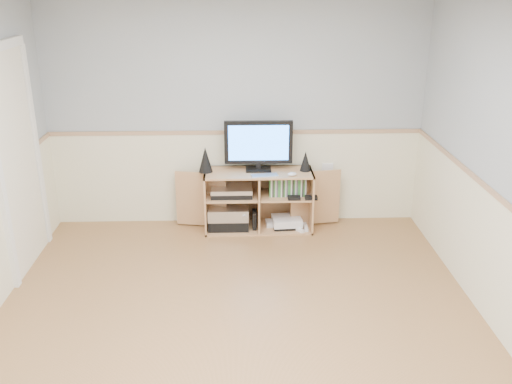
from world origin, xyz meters
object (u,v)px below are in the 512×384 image
at_px(media_cabinet, 258,198).
at_px(keyboard, 265,176).
at_px(monitor, 258,144).
at_px(game_consoles, 286,222).

relative_size(media_cabinet, keyboard, 6.49).
distance_m(media_cabinet, keyboard, 0.38).
bearing_deg(keyboard, monitor, 97.96).
xyz_separation_m(media_cabinet, game_consoles, (0.30, -0.07, -0.26)).
xyz_separation_m(media_cabinet, keyboard, (0.06, -0.19, 0.32)).
bearing_deg(keyboard, game_consoles, 18.92).
relative_size(keyboard, game_consoles, 0.61).
relative_size(monitor, game_consoles, 1.57).
bearing_deg(media_cabinet, monitor, -90.00).
height_order(media_cabinet, monitor, monitor).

